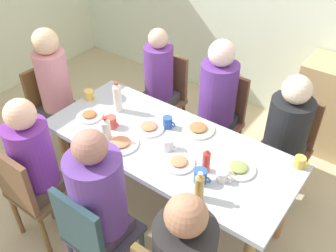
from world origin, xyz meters
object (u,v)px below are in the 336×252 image
chair_3 (164,94)px  person_4 (287,129)px  plate_1 (198,129)px  bottle_0 (106,129)px  bottle_3 (206,160)px  cup_5 (222,176)px  cup_0 (201,176)px  plate_4 (121,143)px  plate_5 (179,163)px  chair_6 (32,190)px  cup_3 (168,144)px  dining_table (168,152)px  person_3 (158,81)px  plate_2 (238,168)px  chair_5 (220,117)px  person_5 (217,97)px  side_cabinet (335,109)px  person_1 (100,198)px  person_6 (35,160)px  plate_0 (149,127)px  chair_2 (54,107)px  bottle_1 (199,186)px  plate_3 (89,116)px  cup_6 (89,95)px  cup_2 (111,122)px  bottle_2 (117,97)px  cup_1 (168,122)px

chair_3 → person_4: 1.27m
plate_1 → bottle_0: 0.68m
bottle_3 → cup_5: bearing=-6.6°
cup_0 → plate_4: bearing=-177.3°
person_4 → plate_5: size_ratio=5.40×
chair_6 → cup_3: size_ratio=7.32×
dining_table → person_3: 0.93m
cup_0 → cup_3: (-0.36, 0.13, -0.00)m
chair_3 → bottle_0: 1.10m
plate_2 → cup_0: size_ratio=1.91×
chair_5 → plate_4: (-0.26, -1.00, 0.24)m
person_5 → side_cabinet: 1.25m
person_1 → person_6: person_1 is taller
chair_3 → person_5: 0.68m
plate_0 → plate_5: same height
dining_table → plate_2: plate_2 is taller
chair_3 → person_3: bearing=-90.0°
cup_0 → chair_2: bearing=173.6°
person_1 → bottle_1: person_1 is taller
person_3 → person_6: (0.00, -1.38, 0.03)m
person_4 → side_cabinet: size_ratio=1.31×
plate_3 → bottle_3: 1.06m
person_4 → plate_2: (-0.08, -0.64, 0.04)m
chair_2 → cup_3: bearing=-2.6°
chair_5 → cup_6: size_ratio=7.84×
person_3 → bottle_1: person_3 is taller
chair_2 → chair_5: same height
dining_table → chair_5: chair_5 is taller
side_cabinet → person_5: bearing=-130.4°
plate_4 → plate_5: same height
person_5 → cup_2: bearing=-119.8°
person_5 → plate_1: (0.10, -0.44, -0.01)m
chair_5 → bottle_2: (-0.56, -0.69, 0.35)m
person_6 → cup_2: (0.17, 0.58, 0.05)m
person_1 → chair_5: size_ratio=1.43×
plate_0 → plate_4: 0.27m
cup_6 → plate_1: bearing=10.8°
cup_3 → bottle_3: 0.33m
person_1 → cup_3: 0.63m
bottle_2 → cup_5: bearing=-9.8°
cup_1 → cup_6: bearing=-174.2°
dining_table → bottle_2: bottle_2 is taller
chair_2 → plate_1: 1.45m
person_1 → plate_3: 0.89m
person_1 → cup_5: (0.50, 0.59, 0.00)m
person_6 → bottle_3: bearing=31.4°
person_5 → cup_6: person_5 is taller
cup_3 → side_cabinet: 1.86m
plate_0 → bottle_1: 0.77m
person_5 → bottle_0: bearing=-112.0°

